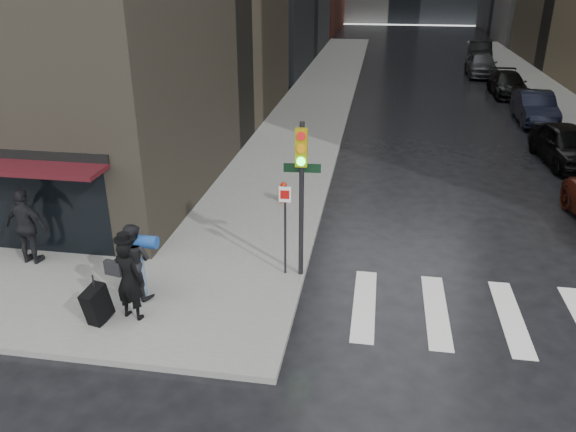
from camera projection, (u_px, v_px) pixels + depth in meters
name	position (u px, v px, depth m)	size (l,w,h in m)	color
ground	(204.00, 315.00, 12.42)	(140.00, 140.00, 0.00)	black
sidewalk_left	(326.00, 84.00, 36.75)	(4.00, 50.00, 0.15)	slate
sidewalk_right	(543.00, 90.00, 34.75)	(3.00, 50.00, 0.15)	slate
crosswalk	(549.00, 320.00, 12.21)	(8.50, 3.00, 0.01)	silver
man_overcoat	(122.00, 283.00, 11.71)	(1.23, 0.97, 2.02)	black
man_jeans	(133.00, 261.00, 12.52)	(1.25, 0.87, 1.79)	black
man_greycoat	(27.00, 226.00, 13.95)	(1.21, 0.61, 1.98)	black
traffic_light	(300.00, 181.00, 12.72)	(0.95, 0.46, 3.80)	black
fire_hydrant	(284.00, 193.00, 17.93)	(0.39, 0.29, 0.67)	#B5210B
parked_car_1	(566.00, 145.00, 21.73)	(1.79, 4.44, 1.51)	black
parked_car_2	(535.00, 107.00, 27.58)	(1.58, 4.54, 1.50)	black
parked_car_3	(508.00, 84.00, 33.51)	(1.89, 4.66, 1.35)	black
parked_car_4	(481.00, 64.00, 39.43)	(1.95, 4.85, 1.65)	#393A3E
parked_car_5	(480.00, 52.00, 45.20)	(1.71, 4.89, 1.61)	black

